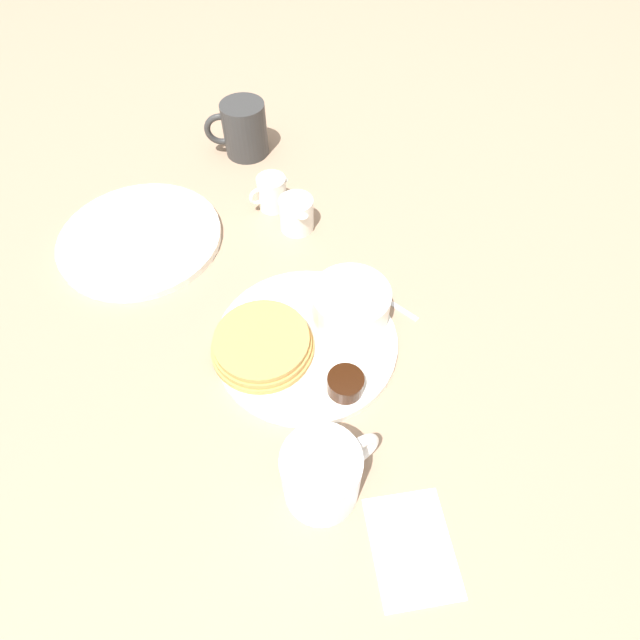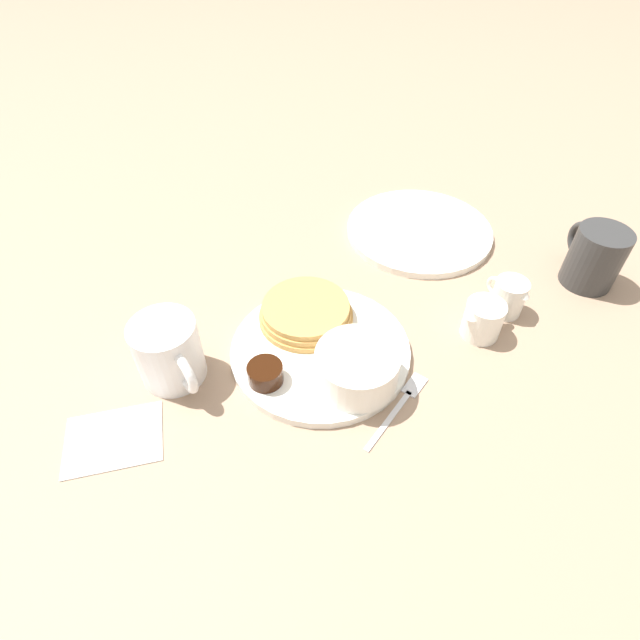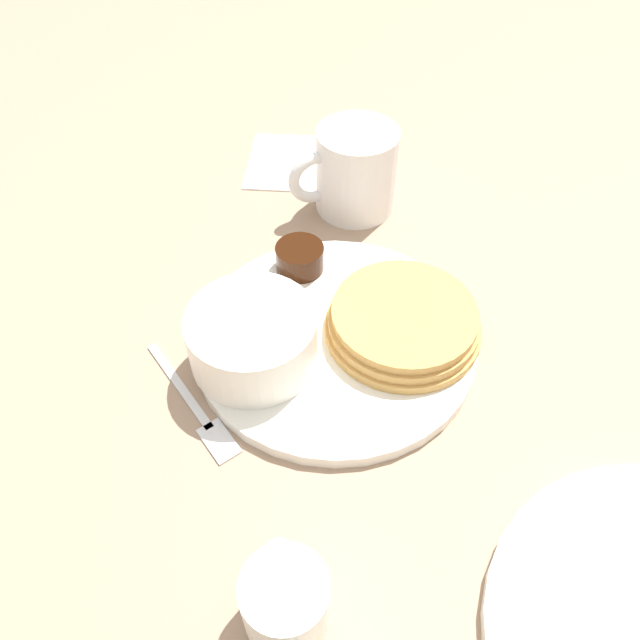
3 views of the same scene
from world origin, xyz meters
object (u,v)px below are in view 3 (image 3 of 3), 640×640
Objects in this scene: plate at (335,339)px; coffee_mug at (354,171)px; creamer_pitcher_near at (286,604)px; bowl at (252,337)px; fork at (198,412)px.

coffee_mug is (-0.19, -0.02, 0.04)m from plate.
creamer_pitcher_near is at bearing 4.82° from coffee_mug.
bowl is (0.04, -0.06, 0.03)m from plate.
bowl is 0.20m from creamer_pitcher_near.
creamer_pitcher_near is at bearing 21.90° from bowl.
creamer_pitcher_near reaches higher than plate.
fork is (0.05, -0.03, -0.04)m from bowl.
creamer_pitcher_near is (0.42, 0.04, -0.02)m from coffee_mug.
plate is 3.29× the size of creamer_pitcher_near.
bowl is at bearing -56.77° from plate.
coffee_mug reaches higher than plate.
coffee_mug reaches higher than creamer_pitcher_near.
plate is at bearing -176.03° from creamer_pitcher_near.
coffee_mug is at bearing -175.18° from creamer_pitcher_near.
coffee_mug reaches higher than bowl.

